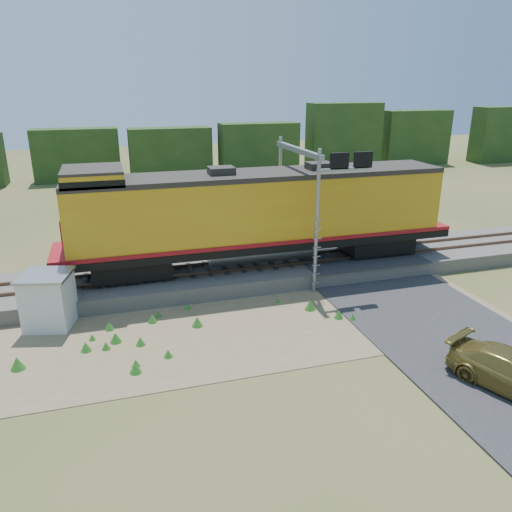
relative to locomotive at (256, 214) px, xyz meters
name	(u,v)px	position (x,y,z in m)	size (l,w,h in m)	color
ground	(274,328)	(-0.94, -6.00, -3.71)	(140.00, 140.00, 0.00)	#475123
ballast	(240,273)	(-0.94, 0.00, -3.31)	(70.00, 5.00, 0.80)	slate
rails	(240,265)	(-0.94, 0.00, -2.83)	(70.00, 1.54, 0.16)	brown
dirt_shoulder	(228,329)	(-2.94, -5.50, -3.70)	(26.00, 8.00, 0.03)	#8C7754
road	(403,301)	(6.06, -5.26, -3.63)	(7.00, 66.00, 0.86)	#38383A
tree_line_north	(166,151)	(-0.94, 32.00, -0.64)	(130.00, 3.00, 6.50)	#1D3A15
weed_clumps	(196,338)	(-4.44, -5.90, -3.71)	(15.00, 6.20, 0.56)	#2E7220
locomotive	(256,214)	(0.00, 0.00, 0.00)	(21.63, 3.30, 5.58)	black
shed	(49,300)	(-10.47, -2.91, -2.45)	(2.55, 2.55, 2.49)	silver
signal_gantry	(309,179)	(2.71, -0.68, 1.82)	(2.94, 6.20, 7.41)	gray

